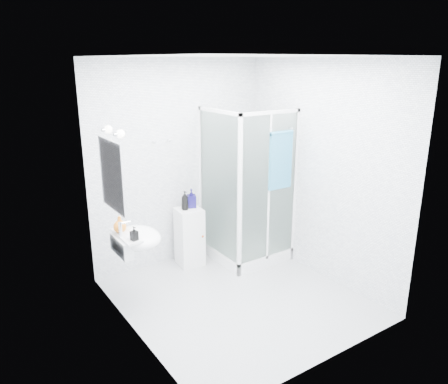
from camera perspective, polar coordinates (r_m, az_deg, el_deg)
room at (r=4.53m, az=1.95°, el=0.64°), size 2.40×2.60×2.60m
shower_enclosure at (r=5.77m, az=2.80°, el=-4.69°), size 0.90×0.95×2.00m
wall_basin at (r=4.62m, az=-11.48°, el=-6.00°), size 0.46×0.56×0.35m
mirror at (r=4.33m, az=-14.44°, el=2.09°), size 0.02×0.60×0.70m
vanity_lights at (r=4.26m, az=-14.23°, el=7.66°), size 0.10×0.40×0.08m
wall_hooks at (r=5.39m, az=-8.11°, el=6.60°), size 0.23×0.06×0.03m
storage_cabinet at (r=5.68m, az=-4.51°, el=-5.85°), size 0.34×0.35×0.75m
hand_towel at (r=5.31m, az=7.41°, el=4.32°), size 0.33×0.05×0.71m
shampoo_bottle_a at (r=5.49m, az=-5.14°, el=-1.11°), size 0.11×0.11×0.24m
shampoo_bottle_b at (r=5.57m, az=-4.28°, el=-0.82°), size 0.14×0.14×0.24m
soap_dispenser_orange at (r=4.62m, az=-13.47°, el=-4.10°), size 0.14×0.14×0.17m
soap_dispenser_black at (r=4.39m, az=-11.66°, el=-5.33°), size 0.08×0.08×0.14m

